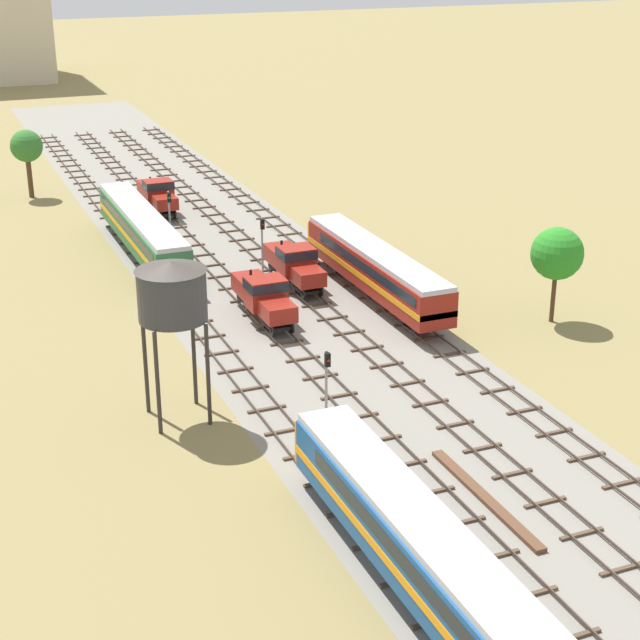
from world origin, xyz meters
The scene contains 19 objects.
ground_plane centered at (0.00, 56.00, 0.00)m, with size 480.00×480.00×0.00m, color olive.
ballast_bed centered at (0.00, 56.00, 0.00)m, with size 18.04×176.00×0.01m, color gray.
track_far_left centered at (-7.02, 57.00, 0.14)m, with size 2.40×126.00×0.29m.
track_left centered at (-2.34, 57.00, 0.14)m, with size 2.40×126.00×0.29m.
track_centre_left centered at (2.34, 57.00, 0.14)m, with size 2.40×126.00×0.29m.
track_centre centered at (7.02, 57.00, 0.14)m, with size 2.40×126.00×0.29m.
diesel_railcar_far_left_nearest centered at (-7.02, 12.86, 2.60)m, with size 2.96×20.50×3.80m.
shunter_loco_left_near centered at (-2.34, 45.09, 2.01)m, with size 2.74×8.46×3.10m.
diesel_railcar_centre_mid centered at (7.02, 46.13, 2.60)m, with size 2.96×20.50×3.80m.
shunter_loco_centre_left_midfar centered at (2.34, 51.10, 2.01)m, with size 2.74×8.46×3.10m.
passenger_coach_far_left_far centered at (-7.02, 62.97, 2.61)m, with size 2.96×22.00×3.80m.
shunter_loco_left_farther centered at (-2.34, 76.57, 2.01)m, with size 2.74×8.46×3.10m.
water_tower centered at (-12.08, 32.53, 7.78)m, with size 4.07×4.07×9.60m.
signal_post_nearest centered at (-4.68, 27.90, 3.14)m, with size 0.28×0.47×4.90m.
signal_post_near centered at (-4.68, 62.44, 3.63)m, with size 0.28×0.47×5.74m.
signal_post_mid centered at (0.00, 51.97, 3.60)m, with size 0.28×0.47×5.70m.
lineside_tree_0 centered at (-13.18, 87.65, 5.32)m, with size 3.33×3.33×7.09m.
lineside_tree_1 centered at (16.83, 37.04, 5.13)m, with size 3.76×3.76×7.04m.
spare_rail_bundle centered at (-0.26, 17.94, 0.12)m, with size 0.60×10.00×0.24m, color brown.
Camera 1 is at (-24.50, -19.04, 26.97)m, focal length 56.43 mm.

